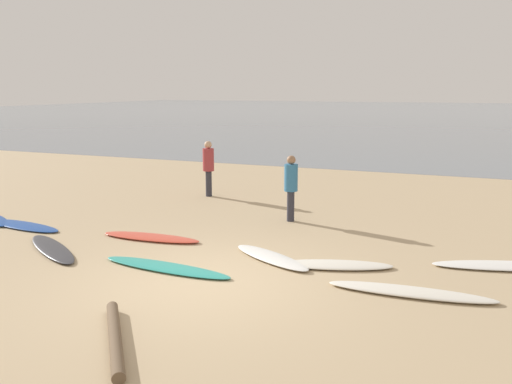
# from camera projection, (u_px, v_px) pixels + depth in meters

# --- Properties ---
(ground_plane) EXTENTS (120.00, 120.00, 0.20)m
(ground_plane) POSITION_uv_depth(u_px,v_px,m) (345.00, 185.00, 17.77)
(ground_plane) COLOR tan
(ground_plane) RESTS_ON ground
(ocean_water) EXTENTS (140.00, 100.00, 0.01)m
(ocean_water) POSITION_uv_depth(u_px,v_px,m) (443.00, 113.00, 65.63)
(ocean_water) COLOR slate
(ocean_water) RESTS_ON ground
(surfboard_1) EXTENTS (2.22, 0.82, 0.07)m
(surfboard_1) POSITION_uv_depth(u_px,v_px,m) (24.00, 226.00, 12.08)
(surfboard_1) COLOR #1E479E
(surfboard_1) RESTS_ON ground
(surfboard_2) EXTENTS (2.20, 1.63, 0.08)m
(surfboard_2) POSITION_uv_depth(u_px,v_px,m) (52.00, 248.00, 10.34)
(surfboard_2) COLOR #333338
(surfboard_2) RESTS_ON ground
(surfboard_3) EXTENTS (2.22, 0.64, 0.08)m
(surfboard_3) POSITION_uv_depth(u_px,v_px,m) (151.00, 237.00, 11.12)
(surfboard_3) COLOR #D84C38
(surfboard_3) RESTS_ON ground
(surfboard_4) EXTENTS (2.57, 0.65, 0.07)m
(surfboard_4) POSITION_uv_depth(u_px,v_px,m) (166.00, 267.00, 9.28)
(surfboard_4) COLOR teal
(surfboard_4) RESTS_ON ground
(surfboard_5) EXTENTS (1.91, 1.39, 0.09)m
(surfboard_5) POSITION_uv_depth(u_px,v_px,m) (271.00, 257.00, 9.78)
(surfboard_5) COLOR white
(surfboard_5) RESTS_ON ground
(surfboard_6) EXTENTS (2.09, 1.11, 0.08)m
(surfboard_6) POSITION_uv_depth(u_px,v_px,m) (335.00, 265.00, 9.38)
(surfboard_6) COLOR silver
(surfboard_6) RESTS_ON ground
(surfboard_7) EXTENTS (2.52, 0.61, 0.09)m
(surfboard_7) POSITION_uv_depth(u_px,v_px,m) (411.00, 292.00, 8.13)
(surfboard_7) COLOR silver
(surfboard_7) RESTS_ON ground
(surfboard_8) EXTENTS (2.72, 1.31, 0.07)m
(surfboard_8) POSITION_uv_depth(u_px,v_px,m) (511.00, 266.00, 9.34)
(surfboard_8) COLOR white
(surfboard_8) RESTS_ON ground
(person_0) EXTENTS (0.32, 0.32, 1.59)m
(person_0) POSITION_uv_depth(u_px,v_px,m) (208.00, 164.00, 15.35)
(person_0) COLOR #2D2D38
(person_0) RESTS_ON ground
(person_1) EXTENTS (0.31, 0.31, 1.55)m
(person_1) POSITION_uv_depth(u_px,v_px,m) (291.00, 183.00, 12.45)
(person_1) COLOR #2D2D38
(person_1) RESTS_ON ground
(driftwood_log) EXTENTS (1.36, 1.64, 0.15)m
(driftwood_log) POSITION_uv_depth(u_px,v_px,m) (115.00, 338.00, 6.57)
(driftwood_log) COLOR brown
(driftwood_log) RESTS_ON ground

